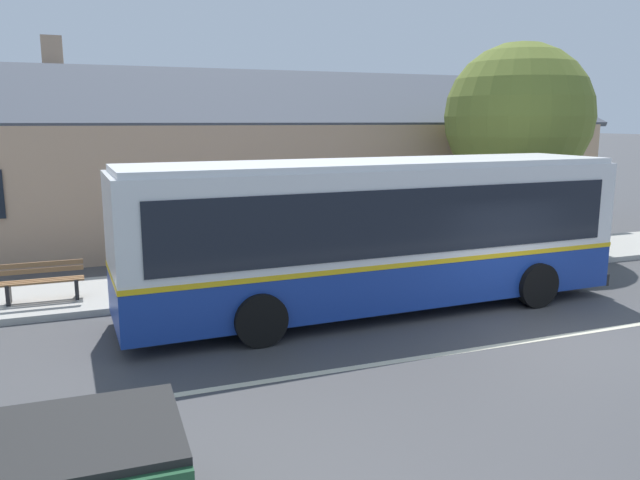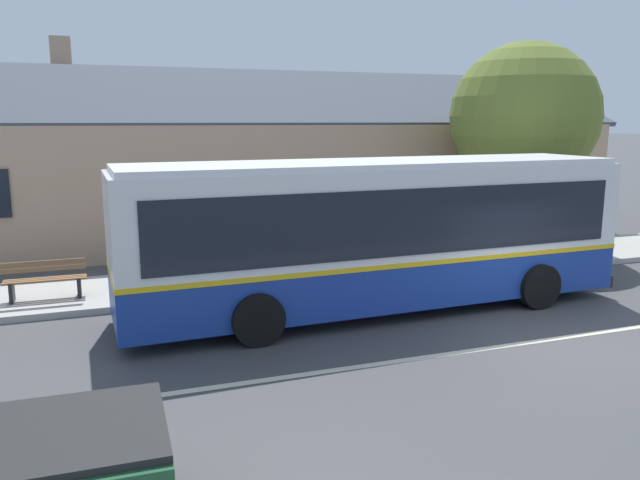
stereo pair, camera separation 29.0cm
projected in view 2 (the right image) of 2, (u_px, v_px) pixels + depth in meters
The scene contains 9 objects.
ground_plane at pixel (559, 338), 11.88m from camera, with size 300.00×300.00×0.00m, color #424244.
sidewalk_far at pixel (411, 266), 17.41m from camera, with size 60.00×3.00×0.15m, color #ADAAA3.
lane_divider_stripe at pixel (559, 338), 11.88m from camera, with size 60.00×0.16×0.01m, color beige.
community_building at pixel (253, 172), 24.40m from camera, with size 25.07×10.98×7.02m.
transit_bus at pixel (377, 231), 13.40m from camera, with size 11.09×2.99×3.25m.
bench_by_building at pixel (45, 281), 13.83m from camera, with size 1.74×0.51×0.94m.
bench_down_street at pixel (265, 266), 15.25m from camera, with size 1.76×0.51×0.94m.
street_tree_primary at pixel (524, 117), 19.12m from camera, with size 4.51×4.51×6.45m.
bus_stop_sign at pixel (575, 208), 17.74m from camera, with size 0.36×0.07×2.40m.
Camera 2 is at (-8.12, -9.11, 4.09)m, focal length 35.00 mm.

